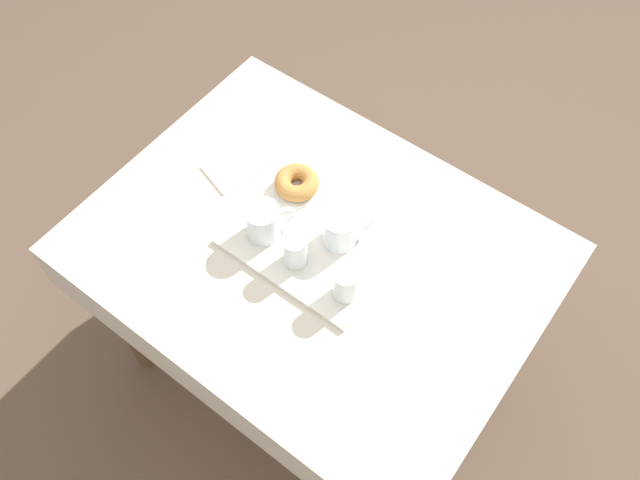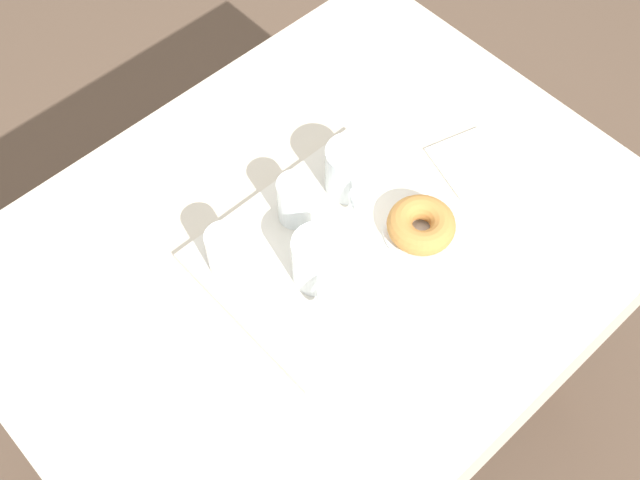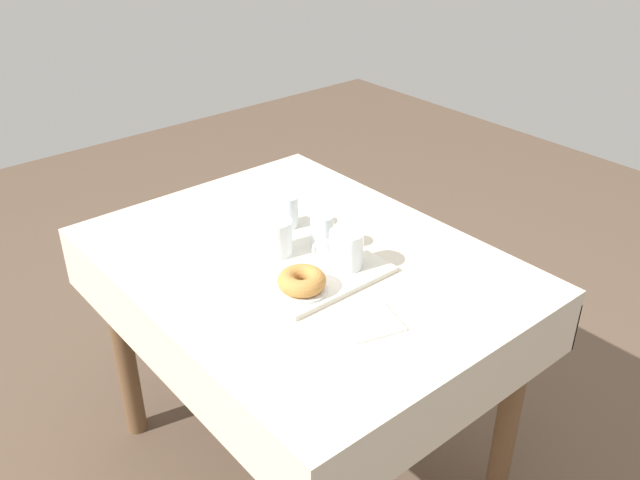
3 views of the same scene
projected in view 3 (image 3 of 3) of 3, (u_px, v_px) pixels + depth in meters
ground_plane at (305, 461)px, 2.18m from camera, size 6.00×6.00×0.00m
dining_table at (303, 291)px, 1.86m from camera, size 1.14×0.87×0.76m
serving_tray at (297, 259)px, 1.78m from camera, size 0.41×0.33×0.01m
tea_mug_left at (345, 250)px, 1.72m from camera, size 0.10×0.12×0.10m
tea_mug_right at (275, 238)px, 1.77m from camera, size 0.10×0.12×0.10m
water_glass_near at (322, 233)px, 1.81m from camera, size 0.06×0.06×0.09m
water_glass_far at (288, 213)px, 1.91m from camera, size 0.06×0.06×0.09m
donut_plate_left at (302, 289)px, 1.64m from camera, size 0.12×0.12×0.01m
sugar_donut_left at (302, 281)px, 1.63m from camera, size 0.12×0.12×0.04m
paper_napkin at (370, 322)px, 1.55m from camera, size 0.15×0.16×0.01m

